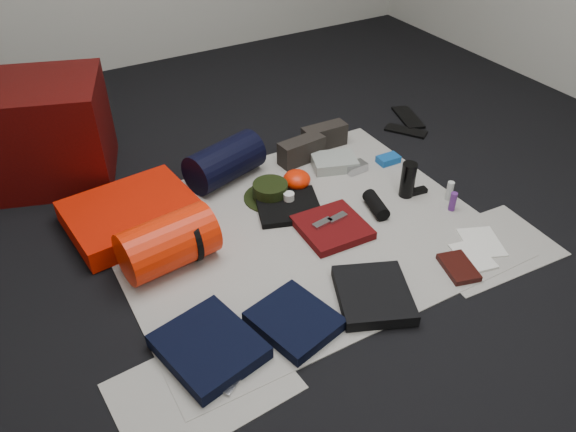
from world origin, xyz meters
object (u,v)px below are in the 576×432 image
navy_duffel (225,162)px  red_cabinet (42,132)px  stuff_sack (168,243)px  sleeping_pad (132,214)px  water_bottle (408,180)px  paperback_book (459,267)px  compact_camera (356,168)px

navy_duffel → red_cabinet: bearing=130.7°
stuff_sack → red_cabinet: bearing=106.7°
sleeping_pad → navy_duffel: bearing=13.6°
water_bottle → stuff_sack: bearing=175.4°
red_cabinet → stuff_sack: size_ratio=1.60×
stuff_sack → paperback_book: size_ratio=2.15×
sleeping_pad → stuff_sack: size_ratio=1.44×
navy_duffel → water_bottle: bearing=-56.2°
navy_duffel → compact_camera: 0.67m
red_cabinet → compact_camera: red_cabinet is taller
sleeping_pad → stuff_sack: bearing=-81.5°
sleeping_pad → compact_camera: 1.14m
red_cabinet → water_bottle: 1.79m
red_cabinet → navy_duffel: 0.90m
compact_camera → paperback_book: bearing=-98.3°
stuff_sack → navy_duffel: stuff_sack is taller
water_bottle → paperback_book: size_ratio=1.00×
sleeping_pad → paperback_book: size_ratio=3.10×
sleeping_pad → compact_camera: (1.13, -0.14, -0.03)m
water_bottle → paperback_book: water_bottle is taller
red_cabinet → sleeping_pad: 0.67m
stuff_sack → compact_camera: stuff_sack is taller
sleeping_pad → compact_camera: bearing=-7.3°
stuff_sack → water_bottle: 1.17m
compact_camera → stuff_sack: bearing=-173.0°
compact_camera → paperback_book: size_ratio=0.63×
stuff_sack → water_bottle: bearing=-4.6°
sleeping_pad → water_bottle: (1.22, -0.44, 0.04)m
stuff_sack → paperback_book: bearing=-31.6°
sleeping_pad → navy_duffel: (0.52, 0.13, 0.05)m
red_cabinet → navy_duffel: red_cabinet is taller
navy_duffel → sleeping_pad: bearing=176.4°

